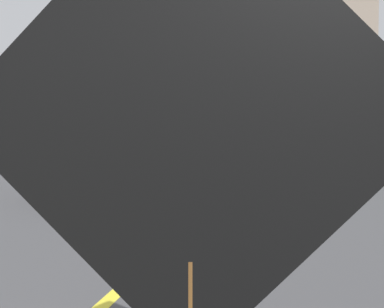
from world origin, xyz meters
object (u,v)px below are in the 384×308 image
(traffic_cone_mid_lane, at_px, (208,225))
(traffic_cone_curbside, at_px, (215,177))
(roadwork_sign, at_px, (191,131))
(arrow_board_trailer, at_px, (229,164))
(traffic_cone_far_lane, at_px, (219,193))
(pickup_car, at_px, (133,164))
(traffic_cone_near_sign, at_px, (154,295))
(box_truck, at_px, (324,125))
(highway_guide_sign, at_px, (356,93))

(traffic_cone_mid_lane, bearing_deg, traffic_cone_curbside, 98.27)
(roadwork_sign, xyz_separation_m, arrow_board_trailer, (-1.52, 12.55, -0.99))
(traffic_cone_far_lane, xyz_separation_m, traffic_cone_curbside, (-0.54, 2.91, 0.02))
(pickup_car, relative_size, traffic_cone_near_sign, 7.25)
(arrow_board_trailer, bearing_deg, pickup_car, -117.58)
(box_truck, relative_size, traffic_cone_curbside, 11.35)
(arrow_board_trailer, bearing_deg, box_truck, 57.66)
(box_truck, relative_size, pickup_car, 1.49)
(traffic_cone_near_sign, distance_m, traffic_cone_mid_lane, 2.65)
(box_truck, xyz_separation_m, pickup_car, (-4.99, -8.50, -1.03))
(traffic_cone_mid_lane, bearing_deg, pickup_car, 119.54)
(highway_guide_sign, bearing_deg, box_truck, -108.77)
(arrow_board_trailer, bearing_deg, traffic_cone_mid_lane, -84.34)
(highway_guide_sign, height_order, traffic_cone_far_lane, highway_guide_sign)
(traffic_cone_near_sign, height_order, traffic_cone_mid_lane, traffic_cone_near_sign)
(roadwork_sign, height_order, highway_guide_sign, highway_guide_sign)
(box_truck, height_order, traffic_cone_far_lane, box_truck)
(traffic_cone_mid_lane, bearing_deg, traffic_cone_near_sign, -88.29)
(roadwork_sign, bearing_deg, highway_guide_sign, 81.31)
(roadwork_sign, height_order, traffic_cone_near_sign, roadwork_sign)
(box_truck, bearing_deg, traffic_cone_near_sign, -97.99)
(roadwork_sign, height_order, arrow_board_trailer, arrow_board_trailer)
(pickup_car, relative_size, traffic_cone_curbside, 7.59)
(traffic_cone_far_lane, relative_size, traffic_cone_curbside, 0.95)
(arrow_board_trailer, xyz_separation_m, pickup_car, (-1.86, -3.56, 0.22))
(arrow_board_trailer, relative_size, box_truck, 0.39)
(box_truck, distance_m, traffic_cone_far_lane, 10.64)
(highway_guide_sign, relative_size, traffic_cone_far_lane, 8.56)
(pickup_car, bearing_deg, traffic_cone_mid_lane, -60.46)
(highway_guide_sign, relative_size, traffic_cone_near_sign, 7.76)
(arrow_board_trailer, bearing_deg, traffic_cone_curbside, -90.99)
(highway_guide_sign, height_order, traffic_cone_mid_lane, highway_guide_sign)
(pickup_car, distance_m, traffic_cone_curbside, 2.21)
(arrow_board_trailer, height_order, traffic_cone_near_sign, arrow_board_trailer)
(roadwork_sign, height_order, traffic_cone_curbside, roadwork_sign)
(highway_guide_sign, bearing_deg, arrow_board_trailer, -115.46)
(roadwork_sign, bearing_deg, traffic_cone_far_lane, 98.00)
(traffic_cone_near_sign, bearing_deg, arrow_board_trailer, 94.71)
(highway_guide_sign, height_order, traffic_cone_near_sign, highway_guide_sign)
(traffic_cone_mid_lane, relative_size, traffic_cone_far_lane, 1.00)
(roadwork_sign, height_order, pickup_car, roadwork_sign)
(highway_guide_sign, distance_m, traffic_cone_near_sign, 22.18)
(pickup_car, bearing_deg, traffic_cone_far_lane, -35.94)
(pickup_car, relative_size, traffic_cone_far_lane, 7.99)
(highway_guide_sign, xyz_separation_m, traffic_cone_mid_lane, (-4.24, -18.92, -3.14))
(box_truck, height_order, traffic_cone_curbside, box_truck)
(traffic_cone_mid_lane, bearing_deg, arrow_board_trailer, 95.66)
(box_truck, xyz_separation_m, traffic_cone_curbside, (-3.17, -7.30, -1.43))
(box_truck, relative_size, highway_guide_sign, 1.40)
(traffic_cone_near_sign, distance_m, traffic_cone_far_lane, 5.68)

